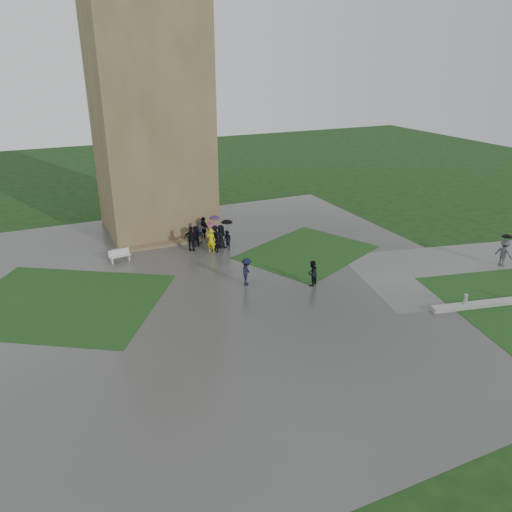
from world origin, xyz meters
name	(u,v)px	position (x,y,z in m)	size (l,w,h in m)	color
ground	(223,303)	(0.00, 0.00, 0.00)	(120.00, 120.00, 0.00)	black
plaza	(211,290)	(0.00, 2.00, 0.01)	(34.00, 34.00, 0.02)	#353533
lawn_inset_left	(62,302)	(-8.50, 4.00, 0.03)	(11.00, 9.00, 0.01)	#143412
lawn_inset_right	(307,252)	(8.50, 5.00, 0.03)	(9.00, 7.00, 0.01)	#143412
tower	(150,117)	(0.00, 15.00, 9.00)	(8.00, 8.00, 18.00)	brown
tower_plinth	(173,243)	(0.00, 10.60, 0.13)	(9.00, 0.80, 0.22)	brown
bench	(120,255)	(-4.25, 8.91, 0.46)	(1.52, 0.64, 0.85)	beige
visitor_cluster	(208,233)	(2.32, 9.06, 1.11)	(3.56, 3.68, 2.51)	black
pedestrian_mid	(247,272)	(2.28, 1.74, 0.91)	(1.15, 0.59, 1.78)	black
pedestrian_near	(312,273)	(5.94, 0.00, 0.83)	(0.79, 0.45, 1.62)	black
pedestrian_path	(504,250)	(19.41, -2.67, 1.12)	(0.84, 1.28, 2.25)	#414247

